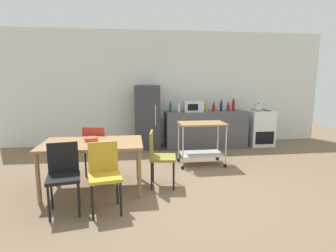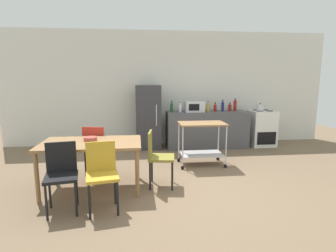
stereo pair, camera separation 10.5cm
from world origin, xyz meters
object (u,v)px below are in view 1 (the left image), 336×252
refrigerator (147,117)px  microwave (193,106)px  bottle_vinegar (179,108)px  bottle_wine (214,108)px  bottle_soy_sauce (206,107)px  fruit_bowl (91,139)px  bottle_olive_oil (170,107)px  bottle_sesame_oil (221,106)px  bottle_sparkling_water (228,107)px  kettle (258,107)px  kitchen_cart (202,136)px  bottle_hot_sauce (233,105)px  dining_table (93,147)px  chair_olive (159,155)px  chair_red (96,147)px  chair_mustard (104,172)px  stove_oven (260,128)px  chair_black (63,173)px

refrigerator → microwave: bearing=-6.0°
bottle_vinegar → microwave: 0.36m
bottle_wine → bottle_soy_sauce: bearing=-166.9°
fruit_bowl → bottle_olive_oil: bearing=56.8°
bottle_sesame_oil → bottle_sparkling_water: size_ratio=1.35×
kettle → bottle_vinegar: bearing=179.5°
refrigerator → bottle_vinegar: size_ratio=6.21×
kitchen_cart → bottle_hot_sauce: size_ratio=2.96×
dining_table → chair_olive: (1.01, -0.01, -0.15)m
refrigerator → bottle_sparkling_water: refrigerator is taller
chair_red → bottle_olive_oil: (1.58, 1.85, 0.49)m
chair_mustard → refrigerator: size_ratio=0.57×
refrigerator → bottle_hot_sauce: (2.19, -0.03, 0.26)m
refrigerator → dining_table: bearing=-111.2°
bottle_soy_sauce → bottle_sparkling_water: 0.59m
fruit_bowl → microwave: bearing=47.3°
refrigerator → bottle_sesame_oil: 1.86m
chair_olive → stove_oven: size_ratio=0.97×
dining_table → stove_oven: size_ratio=1.63×
stove_oven → fruit_bowl: bearing=-149.1°
chair_mustard → bottle_vinegar: (1.50, 3.05, 0.49)m
chair_olive → bottle_soy_sauce: bearing=-22.7°
fruit_bowl → kettle: 4.40m
chair_red → bottle_soy_sauce: 3.06m
chair_black → bottle_soy_sauce: bottle_soy_sauce is taller
chair_red → fruit_bowl: size_ratio=4.41×
refrigerator → kitchen_cart: (0.99, -1.49, -0.20)m
refrigerator → bottle_vinegar: refrigerator is taller
bottle_olive_oil → refrigerator: bearing=179.0°
chair_mustard → bottle_hot_sauce: 4.35m
chair_red → kitchen_cart: (1.99, 0.37, 0.05)m
bottle_hot_sauce → refrigerator: bearing=179.2°
fruit_bowl → bottle_sesame_oil: bearing=39.3°
chair_black → bottle_soy_sauce: (2.71, 3.06, 0.48)m
kitchen_cart → bottle_olive_oil: bottle_olive_oil is taller
chair_mustard → bottle_olive_oil: bottle_olive_oil is taller
bottle_olive_oil → bottle_wine: size_ratio=1.19×
bottle_soy_sauce → stove_oven: bearing=1.3°
bottle_soy_sauce → fruit_bowl: bottle_soy_sauce is taller
bottle_sesame_oil → chair_mustard: bearing=-129.6°
chair_mustard → kettle: bearing=30.7°
bottle_sparkling_water → kettle: size_ratio=0.89×
chair_mustard → kitchen_cart: size_ratio=0.98×
kitchen_cart → chair_black: bearing=-143.1°
chair_red → bottle_sparkling_water: bottle_sparkling_water is taller
chair_mustard → bottle_wine: (2.40, 3.14, 0.47)m
bottle_olive_oil → bottle_sparkling_water: 1.47m
bottle_wine → bottle_sesame_oil: bearing=-7.5°
chair_olive → bottle_soy_sauce: (1.42, 2.39, 0.48)m
refrigerator → bottle_hot_sauce: size_ratio=5.04×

